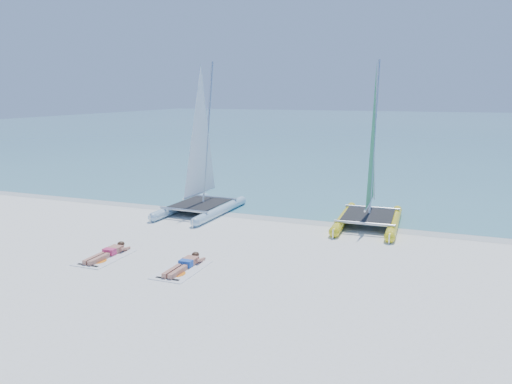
{
  "coord_description": "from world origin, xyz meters",
  "views": [
    {
      "loc": [
        6.35,
        -12.59,
        4.84
      ],
      "look_at": [
        0.99,
        1.2,
        1.87
      ],
      "focal_mm": 35.0,
      "sensor_mm": 36.0,
      "label": 1
    }
  ],
  "objects_px": {
    "towel_a": "(105,258)",
    "catamaran_yellow": "(372,171)",
    "sunbather_a": "(109,252)",
    "catamaran_blue": "(201,167)",
    "towel_b": "(182,270)",
    "sunbather_b": "(185,264)"
  },
  "relations": [
    {
      "from": "towel_a",
      "to": "catamaran_yellow",
      "type": "bearing_deg",
      "value": 46.55
    },
    {
      "from": "towel_a",
      "to": "sunbather_a",
      "type": "height_order",
      "value": "sunbather_a"
    },
    {
      "from": "catamaran_blue",
      "to": "towel_b",
      "type": "distance_m",
      "value": 7.08
    },
    {
      "from": "towel_a",
      "to": "sunbather_a",
      "type": "xyz_separation_m",
      "value": [
        0.0,
        0.19,
        0.11
      ]
    },
    {
      "from": "catamaran_yellow",
      "to": "sunbather_b",
      "type": "xyz_separation_m",
      "value": [
        -4.05,
        -6.97,
        -1.85
      ]
    },
    {
      "from": "sunbather_a",
      "to": "sunbather_b",
      "type": "bearing_deg",
      "value": -1.84
    },
    {
      "from": "catamaran_yellow",
      "to": "towel_a",
      "type": "relative_size",
      "value": 3.37
    },
    {
      "from": "catamaran_blue",
      "to": "sunbather_b",
      "type": "bearing_deg",
      "value": -64.86
    },
    {
      "from": "catamaran_blue",
      "to": "sunbather_a",
      "type": "distance_m",
      "value": 6.27
    },
    {
      "from": "catamaran_yellow",
      "to": "towel_a",
      "type": "height_order",
      "value": "catamaran_yellow"
    },
    {
      "from": "catamaran_blue",
      "to": "catamaran_yellow",
      "type": "height_order",
      "value": "catamaran_blue"
    },
    {
      "from": "towel_b",
      "to": "catamaran_blue",
      "type": "bearing_deg",
      "value": 112.68
    },
    {
      "from": "sunbather_b",
      "to": "sunbather_a",
      "type": "bearing_deg",
      "value": 178.16
    },
    {
      "from": "catamaran_blue",
      "to": "towel_b",
      "type": "relative_size",
      "value": 3.39
    },
    {
      "from": "towel_a",
      "to": "sunbather_b",
      "type": "relative_size",
      "value": 1.07
    },
    {
      "from": "catamaran_yellow",
      "to": "towel_b",
      "type": "xyz_separation_m",
      "value": [
        -4.05,
        -7.16,
        -1.95
      ]
    },
    {
      "from": "sunbather_a",
      "to": "towel_b",
      "type": "height_order",
      "value": "sunbather_a"
    },
    {
      "from": "catamaran_blue",
      "to": "sunbather_a",
      "type": "height_order",
      "value": "catamaran_blue"
    },
    {
      "from": "catamaran_blue",
      "to": "towel_b",
      "type": "bearing_deg",
      "value": -65.49
    },
    {
      "from": "towel_b",
      "to": "catamaran_yellow",
      "type": "bearing_deg",
      "value": 60.52
    },
    {
      "from": "catamaran_blue",
      "to": "towel_b",
      "type": "height_order",
      "value": "catamaran_blue"
    },
    {
      "from": "towel_a",
      "to": "towel_b",
      "type": "distance_m",
      "value": 2.66
    }
  ]
}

